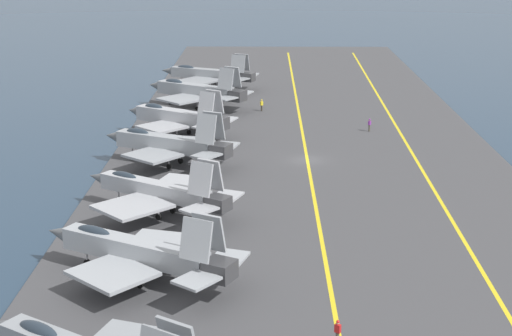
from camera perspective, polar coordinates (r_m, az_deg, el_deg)
name	(u,v)px	position (r m, az deg, el deg)	size (l,w,h in m)	color
ground_plane	(307,163)	(91.92, 3.75, 0.35)	(2000.00, 2000.00, 0.00)	#23384C
carrier_deck	(307,162)	(91.87, 3.75, 0.47)	(187.27, 46.36, 0.40)	#424244
deck_stripe_foul_line	(416,160)	(93.36, 11.59, 0.56)	(168.54, 0.36, 0.01)	yellow
deck_stripe_centerline	(307,160)	(91.81, 3.75, 0.59)	(168.54, 0.36, 0.01)	yellow
parked_jet_second	(139,251)	(60.47, -8.52, -6.00)	(12.72, 16.89, 6.20)	#9EA3A8
parked_jet_third	(159,191)	(73.70, -7.08, -1.65)	(13.67, 15.89, 6.18)	#A8AAAF
parked_jet_fourth	(168,143)	(89.37, -6.43, 1.79)	(12.29, 16.36, 6.71)	#93999E
parked_jet_fifth	(177,117)	(102.58, -5.75, 3.71)	(12.75, 15.44, 6.49)	#A8AAAF
parked_jet_sixth	(197,91)	(118.52, -4.33, 5.63)	(14.02, 16.84, 6.73)	#93999E
parked_jet_seventh	(209,74)	(133.25, -3.45, 6.83)	(13.55, 17.24, 6.22)	gray
crew_yellow_vest	(262,105)	(116.57, 0.41, 4.63)	(0.43, 0.46, 1.76)	#383328
crew_red_vest	(338,331)	(51.75, 5.96, -11.73)	(0.43, 0.46, 1.78)	#4C473D
crew_purple_vest	(369,124)	(105.62, 8.25, 3.16)	(0.46, 0.44, 1.75)	#4C473D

